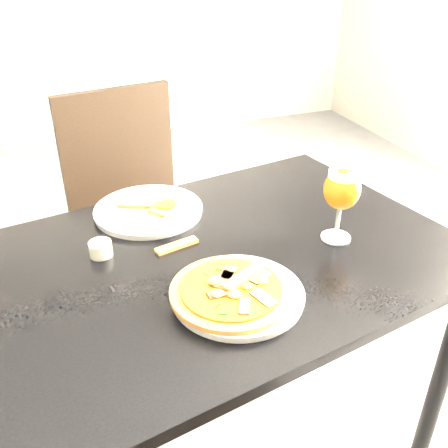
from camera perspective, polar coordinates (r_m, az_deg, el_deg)
name	(u,v)px	position (r m, az deg, el deg)	size (l,w,h in m)	color
dining_table	(216,283)	(1.28, -0.93, -6.80)	(1.32, 1.00, 0.75)	black
chair_far	(136,213)	(1.89, -10.01, 1.22)	(0.52, 0.52, 0.97)	black
plate_main	(238,294)	(1.09, 1.58, -8.05)	(0.28, 0.28, 0.02)	silver
pizza	(231,290)	(1.07, 0.85, -7.54)	(0.26, 0.26, 0.03)	#9D5726
plate_second	(149,210)	(1.42, -8.61, 1.57)	(0.30, 0.30, 0.02)	silver
crust_scraps	(157,206)	(1.41, -7.62, 2.06)	(0.18, 0.13, 0.01)	#9D5726
loose_crust	(177,245)	(1.26, -5.42, -2.46)	(0.11, 0.03, 0.01)	#9D5726
sauce_cup	(101,248)	(1.25, -13.93, -2.69)	(0.06, 0.06, 0.04)	beige
beer_glass	(342,190)	(1.26, 13.33, 3.83)	(0.09, 0.09, 0.19)	silver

